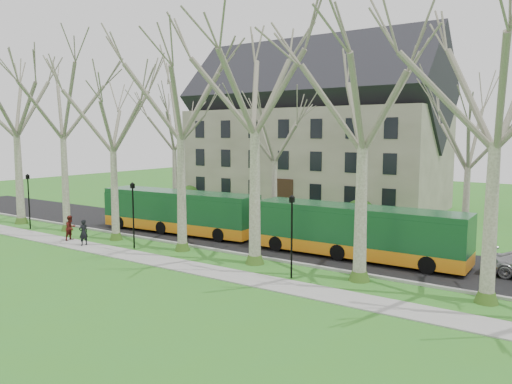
# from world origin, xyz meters

# --- Properties ---
(ground) EXTENTS (120.00, 120.00, 0.00)m
(ground) POSITION_xyz_m (0.00, 0.00, 0.00)
(ground) COLOR #367A22
(ground) RESTS_ON ground
(sidewalk) EXTENTS (70.00, 2.00, 0.06)m
(sidewalk) POSITION_xyz_m (0.00, -2.50, 0.03)
(sidewalk) COLOR gray
(sidewalk) RESTS_ON ground
(road) EXTENTS (80.00, 8.00, 0.06)m
(road) POSITION_xyz_m (0.00, 5.50, 0.03)
(road) COLOR black
(road) RESTS_ON ground
(curb) EXTENTS (80.00, 0.25, 0.14)m
(curb) POSITION_xyz_m (0.00, 1.50, 0.07)
(curb) COLOR #A5A39E
(curb) RESTS_ON ground
(building) EXTENTS (26.50, 12.20, 16.00)m
(building) POSITION_xyz_m (-6.00, 24.00, 8.07)
(building) COLOR gray
(building) RESTS_ON ground
(tree_row_verge) EXTENTS (49.00, 7.00, 14.00)m
(tree_row_verge) POSITION_xyz_m (0.00, 0.30, 7.00)
(tree_row_verge) COLOR gray
(tree_row_verge) RESTS_ON ground
(tree_row_far) EXTENTS (33.00, 7.00, 12.00)m
(tree_row_far) POSITION_xyz_m (-1.33, 11.00, 6.00)
(tree_row_far) COLOR gray
(tree_row_far) RESTS_ON ground
(lamp_row) EXTENTS (36.22, 0.22, 4.30)m
(lamp_row) POSITION_xyz_m (-0.00, -1.00, 2.57)
(lamp_row) COLOR black
(lamp_row) RESTS_ON ground
(hedges) EXTENTS (30.60, 8.60, 2.00)m
(hedges) POSITION_xyz_m (-4.67, 14.00, 1.00)
(hedges) COLOR #32641C
(hedges) RESTS_ON ground
(bus_lead) EXTENTS (13.15, 3.54, 3.25)m
(bus_lead) POSITION_xyz_m (-7.10, 4.49, 1.69)
(bus_lead) COLOR #154C26
(bus_lead) RESTS_ON road
(bus_follow) EXTENTS (13.01, 2.88, 3.24)m
(bus_follow) POSITION_xyz_m (7.19, 4.76, 1.68)
(bus_follow) COLOR #154C26
(bus_follow) RESTS_ON road
(pedestrian_a) EXTENTS (0.48, 0.68, 1.74)m
(pedestrian_a) POSITION_xyz_m (-9.34, -2.43, 0.93)
(pedestrian_a) COLOR black
(pedestrian_a) RESTS_ON sidewalk
(pedestrian_b) EXTENTS (0.78, 0.94, 1.76)m
(pedestrian_b) POSITION_xyz_m (-11.48, -1.90, 0.94)
(pedestrian_b) COLOR #541713
(pedestrian_b) RESTS_ON sidewalk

